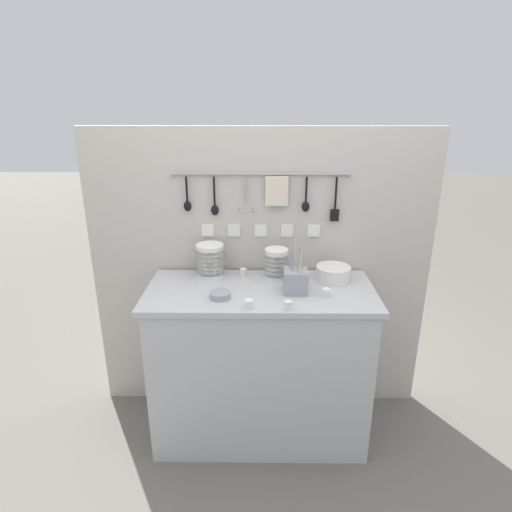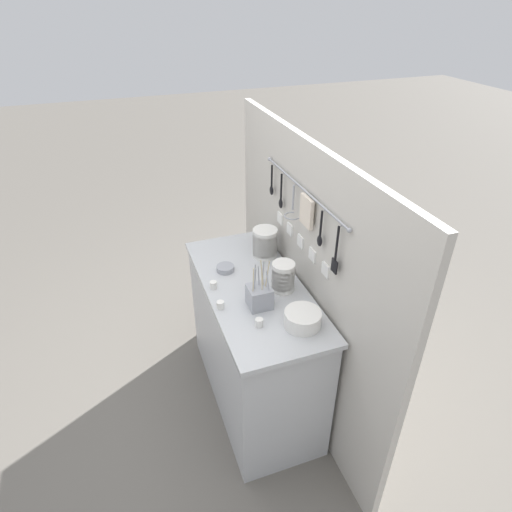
{
  "view_description": "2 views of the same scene",
  "coord_description": "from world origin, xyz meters",
  "px_view_note": "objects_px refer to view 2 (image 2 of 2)",
  "views": [
    {
      "loc": [
        -0.0,
        -2.1,
        1.89
      ],
      "look_at": [
        -0.03,
        0.04,
        1.11
      ],
      "focal_mm": 30.0,
      "sensor_mm": 36.0,
      "label": 1
    },
    {
      "loc": [
        1.91,
        -0.67,
        2.42
      ],
      "look_at": [
        0.03,
        0.0,
        1.16
      ],
      "focal_mm": 30.0,
      "sensor_mm": 36.0,
      "label": 2
    }
  ],
  "objects_px": {
    "bowl_stack_back_corner": "(265,243)",
    "cup_front_left": "(220,305)",
    "cup_edge_near": "(259,322)",
    "plate_stack": "(303,319)",
    "cup_mid_row": "(277,268)",
    "bowl_stack_wide_centre": "(283,277)",
    "cutlery_caddy": "(259,296)",
    "steel_mixing_bowl": "(225,268)",
    "cup_centre": "(213,285)"
  },
  "relations": [
    {
      "from": "bowl_stack_back_corner",
      "to": "cup_edge_near",
      "type": "distance_m",
      "value": 0.69
    },
    {
      "from": "bowl_stack_wide_centre",
      "to": "steel_mixing_bowl",
      "type": "height_order",
      "value": "bowl_stack_wide_centre"
    },
    {
      "from": "steel_mixing_bowl",
      "to": "cup_centre",
      "type": "relative_size",
      "value": 2.48
    },
    {
      "from": "plate_stack",
      "to": "cup_front_left",
      "type": "relative_size",
      "value": 4.38
    },
    {
      "from": "steel_mixing_bowl",
      "to": "cup_edge_near",
      "type": "xyz_separation_m",
      "value": [
        0.55,
        0.02,
        0.01
      ]
    },
    {
      "from": "plate_stack",
      "to": "cup_mid_row",
      "type": "xyz_separation_m",
      "value": [
        -0.51,
        0.06,
        -0.02
      ]
    },
    {
      "from": "cutlery_caddy",
      "to": "cup_edge_near",
      "type": "height_order",
      "value": "cutlery_caddy"
    },
    {
      "from": "cutlery_caddy",
      "to": "cup_edge_near",
      "type": "bearing_deg",
      "value": -20.32
    },
    {
      "from": "plate_stack",
      "to": "cup_front_left",
      "type": "bearing_deg",
      "value": -127.11
    },
    {
      "from": "cup_front_left",
      "to": "cup_edge_near",
      "type": "bearing_deg",
      "value": 36.1
    },
    {
      "from": "bowl_stack_back_corner",
      "to": "cup_front_left",
      "type": "xyz_separation_m",
      "value": [
        0.42,
        -0.42,
        -0.07
      ]
    },
    {
      "from": "steel_mixing_bowl",
      "to": "cup_edge_near",
      "type": "bearing_deg",
      "value": 2.43
    },
    {
      "from": "bowl_stack_back_corner",
      "to": "cup_centre",
      "type": "distance_m",
      "value": 0.47
    },
    {
      "from": "plate_stack",
      "to": "cutlery_caddy",
      "type": "bearing_deg",
      "value": -145.33
    },
    {
      "from": "bowl_stack_wide_centre",
      "to": "cup_front_left",
      "type": "bearing_deg",
      "value": -83.19
    },
    {
      "from": "bowl_stack_wide_centre",
      "to": "cup_edge_near",
      "type": "bearing_deg",
      "value": -43.34
    },
    {
      "from": "steel_mixing_bowl",
      "to": "cup_mid_row",
      "type": "bearing_deg",
      "value": 70.37
    },
    {
      "from": "cup_front_left",
      "to": "bowl_stack_wide_centre",
      "type": "bearing_deg",
      "value": 96.81
    },
    {
      "from": "cutlery_caddy",
      "to": "cup_centre",
      "type": "xyz_separation_m",
      "value": [
        -0.24,
        -0.2,
        -0.04
      ]
    },
    {
      "from": "bowl_stack_back_corner",
      "to": "cutlery_caddy",
      "type": "distance_m",
      "value": 0.52
    },
    {
      "from": "steel_mixing_bowl",
      "to": "bowl_stack_back_corner",
      "type": "bearing_deg",
      "value": 105.52
    },
    {
      "from": "cup_edge_near",
      "to": "bowl_stack_back_corner",
      "type": "bearing_deg",
      "value": 156.91
    },
    {
      "from": "cutlery_caddy",
      "to": "cup_edge_near",
      "type": "relative_size",
      "value": 6.33
    },
    {
      "from": "bowl_stack_back_corner",
      "to": "cup_centre",
      "type": "bearing_deg",
      "value": -60.39
    },
    {
      "from": "bowl_stack_back_corner",
      "to": "cup_mid_row",
      "type": "height_order",
      "value": "bowl_stack_back_corner"
    },
    {
      "from": "cup_mid_row",
      "to": "plate_stack",
      "type": "bearing_deg",
      "value": -7.0
    },
    {
      "from": "plate_stack",
      "to": "cup_edge_near",
      "type": "relative_size",
      "value": 4.38
    },
    {
      "from": "plate_stack",
      "to": "cup_edge_near",
      "type": "distance_m",
      "value": 0.22
    },
    {
      "from": "plate_stack",
      "to": "cup_front_left",
      "type": "xyz_separation_m",
      "value": [
        -0.27,
        -0.36,
        -0.02
      ]
    },
    {
      "from": "bowl_stack_back_corner",
      "to": "cup_front_left",
      "type": "distance_m",
      "value": 0.6
    },
    {
      "from": "bowl_stack_wide_centre",
      "to": "cutlery_caddy",
      "type": "xyz_separation_m",
      "value": [
        0.1,
        -0.18,
        -0.02
      ]
    },
    {
      "from": "cup_edge_near",
      "to": "steel_mixing_bowl",
      "type": "bearing_deg",
      "value": -177.57
    },
    {
      "from": "steel_mixing_bowl",
      "to": "cup_mid_row",
      "type": "xyz_separation_m",
      "value": [
        0.11,
        0.3,
        0.01
      ]
    },
    {
      "from": "bowl_stack_back_corner",
      "to": "cup_front_left",
      "type": "bearing_deg",
      "value": -44.57
    },
    {
      "from": "steel_mixing_bowl",
      "to": "bowl_stack_wide_centre",
      "type": "bearing_deg",
      "value": 41.23
    },
    {
      "from": "bowl_stack_wide_centre",
      "to": "plate_stack",
      "type": "xyz_separation_m",
      "value": [
        0.32,
        -0.02,
        -0.05
      ]
    },
    {
      "from": "bowl_stack_wide_centre",
      "to": "cup_centre",
      "type": "relative_size",
      "value": 4.05
    },
    {
      "from": "bowl_stack_back_corner",
      "to": "cup_edge_near",
      "type": "xyz_separation_m",
      "value": [
        0.63,
        -0.27,
        -0.07
      ]
    },
    {
      "from": "cup_edge_near",
      "to": "cup_front_left",
      "type": "bearing_deg",
      "value": -143.9
    },
    {
      "from": "bowl_stack_wide_centre",
      "to": "cutlery_caddy",
      "type": "height_order",
      "value": "cutlery_caddy"
    },
    {
      "from": "cup_edge_near",
      "to": "cutlery_caddy",
      "type": "bearing_deg",
      "value": 159.68
    },
    {
      "from": "bowl_stack_back_corner",
      "to": "steel_mixing_bowl",
      "type": "distance_m",
      "value": 0.31
    },
    {
      "from": "bowl_stack_wide_centre",
      "to": "cutlery_caddy",
      "type": "relative_size",
      "value": 0.64
    },
    {
      "from": "cup_centre",
      "to": "cup_mid_row",
      "type": "xyz_separation_m",
      "value": [
        -0.04,
        0.41,
        0.0
      ]
    },
    {
      "from": "plate_stack",
      "to": "cup_mid_row",
      "type": "distance_m",
      "value": 0.51
    },
    {
      "from": "cup_mid_row",
      "to": "steel_mixing_bowl",
      "type": "bearing_deg",
      "value": -109.63
    },
    {
      "from": "cup_centre",
      "to": "bowl_stack_wide_centre",
      "type": "bearing_deg",
      "value": 68.66
    },
    {
      "from": "plate_stack",
      "to": "steel_mixing_bowl",
      "type": "bearing_deg",
      "value": -159.06
    },
    {
      "from": "steel_mixing_bowl",
      "to": "cup_mid_row",
      "type": "height_order",
      "value": "cup_mid_row"
    },
    {
      "from": "cup_mid_row",
      "to": "cup_centre",
      "type": "bearing_deg",
      "value": -84.0
    }
  ]
}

